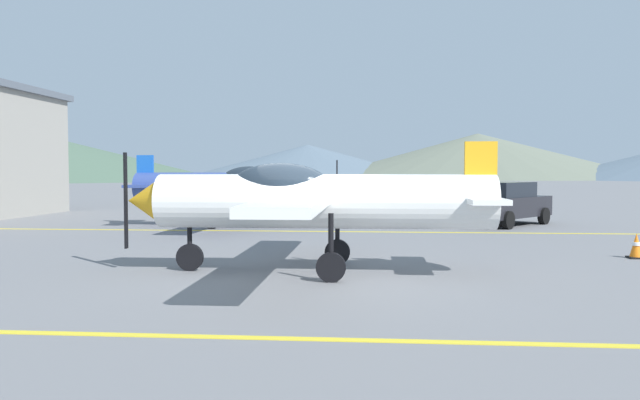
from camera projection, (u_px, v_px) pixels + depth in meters
name	position (u px, v px, depth m)	size (l,w,h in m)	color
ground_plane	(309.00, 276.00, 12.20)	(400.00, 400.00, 0.00)	slate
apron_line_near	(271.00, 338.00, 7.69)	(80.00, 0.16, 0.01)	yellow
apron_line_far	(336.00, 232.00, 21.08)	(80.00, 0.16, 0.01)	yellow
airplane_near	(310.00, 199.00, 12.62)	(7.53, 8.70, 2.62)	white
airplane_mid	(233.00, 186.00, 22.99)	(7.58, 8.74, 2.62)	#33478C
car_sedan	(504.00, 203.00, 23.51)	(4.12, 4.47, 1.62)	black
traffic_cone_front	(636.00, 246.00, 14.68)	(0.36, 0.36, 0.59)	black
hill_left	(20.00, 155.00, 133.10)	(85.16, 85.16, 10.62)	#4C6651
hill_centerleft	(307.00, 161.00, 168.57)	(66.64, 66.64, 8.92)	slate
hill_centerright	(478.00, 156.00, 164.55)	(85.70, 85.70, 11.68)	slate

